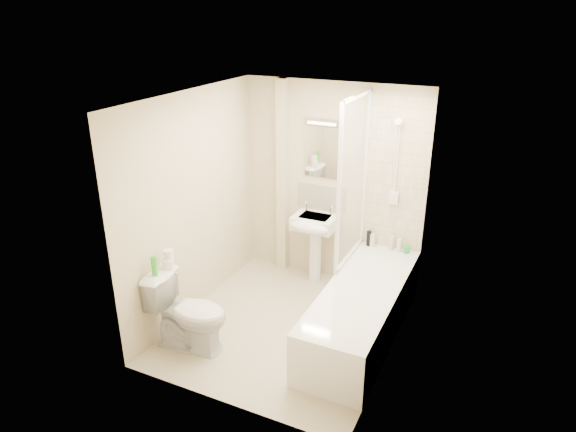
% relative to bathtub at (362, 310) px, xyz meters
% --- Properties ---
extents(floor, '(2.50, 2.50, 0.00)m').
position_rel_bathtub_xyz_m(floor, '(-0.75, -0.20, -0.29)').
color(floor, beige).
rests_on(floor, ground).
extents(wall_back, '(2.20, 0.02, 2.40)m').
position_rel_bathtub_xyz_m(wall_back, '(-0.75, 1.05, 0.91)').
color(wall_back, beige).
rests_on(wall_back, ground).
extents(wall_left, '(0.02, 2.50, 2.40)m').
position_rel_bathtub_xyz_m(wall_left, '(-1.85, -0.20, 0.91)').
color(wall_left, beige).
rests_on(wall_left, ground).
extents(wall_right, '(0.02, 2.50, 2.40)m').
position_rel_bathtub_xyz_m(wall_right, '(0.35, -0.20, 0.91)').
color(wall_right, beige).
rests_on(wall_right, ground).
extents(ceiling, '(2.20, 2.50, 0.02)m').
position_rel_bathtub_xyz_m(ceiling, '(-0.75, -0.20, 2.11)').
color(ceiling, white).
rests_on(ceiling, wall_back).
extents(tile_back, '(0.70, 0.01, 1.75)m').
position_rel_bathtub_xyz_m(tile_back, '(0.00, 1.04, 1.14)').
color(tile_back, beige).
rests_on(tile_back, wall_back).
extents(tile_right, '(0.01, 2.10, 1.75)m').
position_rel_bathtub_xyz_m(tile_right, '(0.34, 0.00, 1.14)').
color(tile_right, beige).
rests_on(tile_right, wall_right).
extents(pipe_boxing, '(0.12, 0.12, 2.40)m').
position_rel_bathtub_xyz_m(pipe_boxing, '(-1.37, 0.99, 0.91)').
color(pipe_boxing, beige).
rests_on(pipe_boxing, ground).
extents(splashback, '(0.60, 0.02, 0.30)m').
position_rel_bathtub_xyz_m(splashback, '(-0.88, 1.04, 0.74)').
color(splashback, beige).
rests_on(splashback, wall_back).
extents(mirror, '(0.46, 0.01, 0.60)m').
position_rel_bathtub_xyz_m(mirror, '(-0.88, 1.04, 1.29)').
color(mirror, white).
rests_on(mirror, wall_back).
extents(strip_light, '(0.42, 0.07, 0.07)m').
position_rel_bathtub_xyz_m(strip_light, '(-0.88, 1.02, 1.66)').
color(strip_light, silver).
rests_on(strip_light, wall_back).
extents(bathtub, '(0.70, 2.10, 0.55)m').
position_rel_bathtub_xyz_m(bathtub, '(0.00, 0.00, 0.00)').
color(bathtub, white).
rests_on(bathtub, ground).
extents(shower_screen, '(0.04, 0.92, 1.80)m').
position_rel_bathtub_xyz_m(shower_screen, '(-0.35, 0.60, 1.16)').
color(shower_screen, white).
rests_on(shower_screen, bathtub).
extents(shower_fixture, '(0.10, 0.16, 0.99)m').
position_rel_bathtub_xyz_m(shower_fixture, '(-0.00, 0.99, 1.26)').
color(shower_fixture, white).
rests_on(shower_fixture, wall_back).
extents(pedestal_sink, '(0.50, 0.47, 0.97)m').
position_rel_bathtub_xyz_m(pedestal_sink, '(-0.88, 0.81, 0.39)').
color(pedestal_sink, white).
rests_on(pedestal_sink, ground).
extents(bottle_black_a, '(0.05, 0.05, 0.19)m').
position_rel_bathtub_xyz_m(bottle_black_a, '(-0.24, 0.96, 0.35)').
color(bottle_black_a, black).
rests_on(bottle_black_a, bathtub).
extents(bottle_white_a, '(0.06, 0.06, 0.15)m').
position_rel_bathtub_xyz_m(bottle_white_a, '(-0.20, 0.96, 0.34)').
color(bottle_white_a, silver).
rests_on(bottle_white_a, bathtub).
extents(bottle_cream, '(0.05, 0.05, 0.17)m').
position_rel_bathtub_xyz_m(bottle_cream, '(0.03, 0.96, 0.35)').
color(bottle_cream, beige).
rests_on(bottle_cream, bathtub).
extents(bottle_white_b, '(0.05, 0.05, 0.16)m').
position_rel_bathtub_xyz_m(bottle_white_b, '(0.12, 0.96, 0.34)').
color(bottle_white_b, white).
rests_on(bottle_white_b, bathtub).
extents(bottle_green, '(0.07, 0.07, 0.08)m').
position_rel_bathtub_xyz_m(bottle_green, '(0.20, 0.96, 0.30)').
color(bottle_green, green).
rests_on(bottle_green, bathtub).
extents(toilet, '(0.59, 0.86, 0.78)m').
position_rel_bathtub_xyz_m(toilet, '(-1.47, -0.91, 0.10)').
color(toilet, white).
rests_on(toilet, ground).
extents(toilet_roll_lower, '(0.11, 0.11, 0.09)m').
position_rel_bathtub_xyz_m(toilet_roll_lower, '(-1.73, -0.84, 0.54)').
color(toilet_roll_lower, white).
rests_on(toilet_roll_lower, toilet).
extents(toilet_roll_upper, '(0.10, 0.10, 0.09)m').
position_rel_bathtub_xyz_m(toilet_roll_upper, '(-1.73, -0.81, 0.63)').
color(toilet_roll_upper, white).
rests_on(toilet_roll_upper, toilet_roll_lower).
extents(green_bottle, '(0.05, 0.05, 0.20)m').
position_rel_bathtub_xyz_m(green_bottle, '(-1.75, -1.01, 0.59)').
color(green_bottle, green).
rests_on(green_bottle, toilet).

